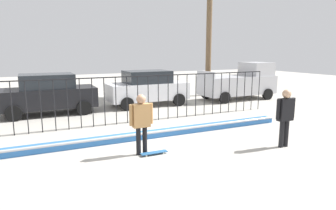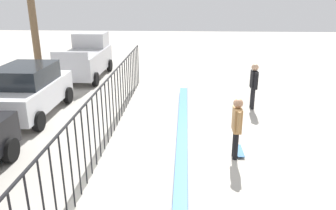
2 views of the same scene
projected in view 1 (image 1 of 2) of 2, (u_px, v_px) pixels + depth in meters
The scene contains 9 objects.
ground_plane at pixel (159, 145), 9.48m from camera, with size 60.00×60.00×0.00m, color #ADA89E.
bowl_coping_ledge at pixel (149, 134), 10.28m from camera, with size 11.00×0.40×0.27m.
perimeter_fence at pixel (127, 95), 12.16m from camera, with size 14.04×0.04×1.95m.
skateboarder at pixel (141, 119), 8.48m from camera, with size 0.71×0.27×1.76m.
skateboard at pixel (154, 153), 8.63m from camera, with size 0.80×0.20×0.07m.
camera_operator at pixel (285, 113), 9.16m from camera, with size 0.73×0.27×1.81m.
parked_car_black at pixel (48, 94), 13.98m from camera, with size 4.30×2.12×1.90m.
parked_car_white at pixel (147, 88), 16.24m from camera, with size 4.30×2.12×1.90m.
pickup_truck at pixel (240, 82), 18.36m from camera, with size 4.70×2.12×2.24m.
Camera 1 is at (-3.67, -8.32, 2.97)m, focal length 31.85 mm.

